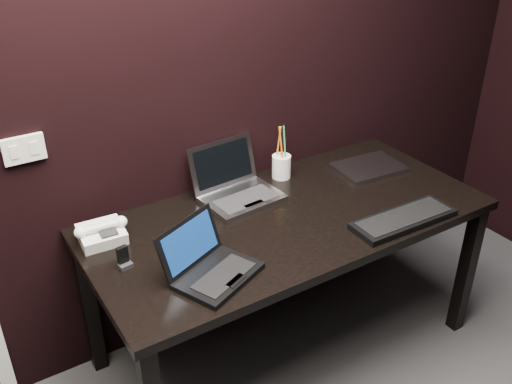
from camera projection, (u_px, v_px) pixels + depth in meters
wall_back at (174, 72)px, 2.28m from camera, size 4.00×0.00×4.00m
wall_switch at (24, 149)px, 2.07m from camera, size 0.15×0.02×0.10m
desk at (288, 230)px, 2.44m from camera, size 1.70×0.80×0.74m
netbook at (210, 266)px, 2.03m from camera, size 0.37×0.36×0.19m
silver_laptop at (237, 189)px, 2.51m from camera, size 0.36×0.33×0.23m
ext_keyboard at (404, 219)px, 2.34m from camera, size 0.47×0.17×0.03m
closed_laptop at (369, 167)px, 2.76m from camera, size 0.34×0.25×0.02m
desk_phone at (102, 233)px, 2.21m from camera, size 0.21×0.17×0.10m
mobile_phone at (124, 259)px, 2.07m from camera, size 0.05×0.05×0.08m
pen_cup at (281, 165)px, 2.67m from camera, size 0.11×0.11×0.26m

